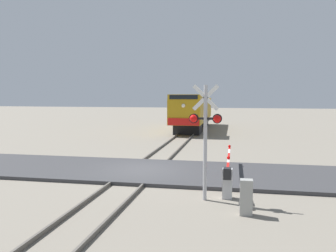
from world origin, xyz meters
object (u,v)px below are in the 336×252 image
object	(u,v)px
crossing_signal	(205,128)
utility_cabinet	(246,197)
locomotive	(193,111)
crossing_gate	(228,172)

from	to	relation	value
crossing_signal	utility_cabinet	world-z (taller)	crossing_signal
locomotive	crossing_signal	distance (m)	25.03
crossing_gate	crossing_signal	bearing A→B (deg)	-121.65
locomotive	crossing_signal	xyz separation A→B (m)	(3.39, -24.79, 0.63)
locomotive	crossing_signal	bearing A→B (deg)	-82.20
locomotive	utility_cabinet	distance (m)	26.56
crossing_signal	crossing_gate	xyz separation A→B (m)	(0.80, 1.30, -1.86)
utility_cabinet	crossing_signal	bearing A→B (deg)	137.91
locomotive	crossing_gate	size ratio (longest dim) A/B	2.27
crossing_gate	utility_cabinet	world-z (taller)	crossing_gate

